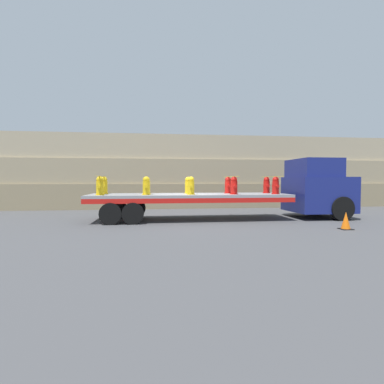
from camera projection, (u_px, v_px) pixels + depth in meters
name	position (u px, v px, depth m)	size (l,w,h in m)	color
ground_plane	(189.00, 220.00, 13.52)	(120.00, 120.00, 0.00)	#474749
rock_cliff	(178.00, 172.00, 20.15)	(60.00, 3.30, 4.67)	gray
truck_cab	(319.00, 188.00, 14.25)	(2.61, 2.63, 2.78)	navy
flatbed_trailer	(174.00, 199.00, 13.40)	(8.85, 2.58, 1.16)	gray
fire_hydrant_yellow_near_0	(100.00, 186.00, 12.44)	(0.37, 0.54, 0.78)	gold
fire_hydrant_yellow_far_0	(104.00, 186.00, 13.52)	(0.37, 0.54, 0.78)	gold
fire_hydrant_yellow_near_1	(146.00, 186.00, 12.68)	(0.37, 0.54, 0.78)	gold
fire_hydrant_yellow_far_1	(147.00, 186.00, 13.76)	(0.37, 0.54, 0.78)	gold
fire_hydrant_yellow_near_2	(191.00, 186.00, 12.92)	(0.37, 0.54, 0.78)	gold
fire_hydrant_yellow_far_2	(188.00, 185.00, 14.00)	(0.37, 0.54, 0.78)	gold
fire_hydrant_red_near_3	(234.00, 186.00, 13.16)	(0.37, 0.54, 0.78)	red
fire_hydrant_red_far_3	(228.00, 185.00, 14.24)	(0.37, 0.54, 0.78)	red
fire_hydrant_red_near_4	(276.00, 186.00, 13.40)	(0.37, 0.54, 0.78)	red
fire_hydrant_red_far_4	(266.00, 185.00, 14.48)	(0.37, 0.54, 0.78)	red
cargo_strap_rear	(102.00, 176.00, 12.97)	(0.05, 2.67, 0.01)	yellow
cargo_strap_middle	(231.00, 177.00, 13.69)	(0.05, 2.67, 0.01)	yellow
cargo_strap_front	(271.00, 177.00, 13.93)	(0.05, 2.67, 0.01)	yellow
traffic_cone	(346.00, 221.00, 10.83)	(0.42, 0.42, 0.63)	black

